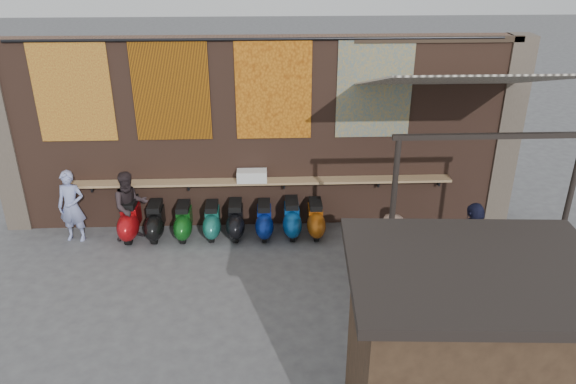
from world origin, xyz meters
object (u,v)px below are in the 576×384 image
object	(u,v)px
diner_right	(130,206)
market_stall	(461,372)
scooter_stool_1	(156,221)
shopper_tan	(390,254)
scooter_stool_0	(130,220)
shopper_grey	(516,269)
scooter_stool_3	(212,221)
scooter_stool_4	(236,220)
diner_left	(72,206)
scooter_stool_2	(184,221)
scooter_stool_6	(292,218)
scooter_stool_5	(264,220)
shelf_box	(252,176)
shopper_navy	(471,251)
scooter_stool_7	(316,219)

from	to	relation	value
diner_right	market_stall	bearing A→B (deg)	-72.38
scooter_stool_1	shopper_tan	distance (m)	4.94
scooter_stool_0	diner_right	world-z (taller)	diner_right
scooter_stool_0	shopper_grey	world-z (taller)	shopper_grey
scooter_stool_3	shopper_tan	world-z (taller)	shopper_tan
scooter_stool_4	diner_left	size ratio (longest dim) A/B	0.51
scooter_stool_0	scooter_stool_1	size ratio (longest dim) A/B	1.10
scooter_stool_2	shopper_grey	size ratio (longest dim) A/B	0.48
scooter_stool_0	scooter_stool_4	distance (m)	2.18
diner_left	shopper_grey	distance (m)	8.48
shopper_grey	shopper_tan	distance (m)	2.04
shopper_tan	diner_left	bearing A→B (deg)	118.63
scooter_stool_3	scooter_stool_6	distance (m)	1.66
scooter_stool_4	scooter_stool_5	size ratio (longest dim) A/B	1.02
shelf_box	scooter_stool_5	size ratio (longest dim) A/B	0.80
scooter_stool_0	market_stall	xyz separation A→B (m)	(5.01, -5.59, 0.89)
shopper_navy	market_stall	world-z (taller)	market_stall
shelf_box	market_stall	world-z (taller)	market_stall
scooter_stool_2	scooter_stool_4	xyz separation A→B (m)	(1.08, 0.01, 0.01)
scooter_stool_3	shopper_grey	xyz separation A→B (m)	(5.21, -2.75, 0.45)
scooter_stool_5	scooter_stool_4	bearing A→B (deg)	177.47
scooter_stool_2	shopper_tan	distance (m)	4.41
market_stall	scooter_stool_3	bearing A→B (deg)	124.02
scooter_stool_4	scooter_stool_6	distance (m)	1.17
shopper_navy	shopper_tan	world-z (taller)	shopper_navy
scooter_stool_1	shelf_box	bearing A→B (deg)	8.09
scooter_stool_0	scooter_stool_7	bearing A→B (deg)	-0.80
shopper_grey	scooter_stool_1	bearing A→B (deg)	2.08
shopper_navy	scooter_stool_2	bearing A→B (deg)	-43.58
scooter_stool_7	market_stall	bearing A→B (deg)	-78.10
scooter_stool_4	diner_right	size ratio (longest dim) A/B	0.53
shelf_box	scooter_stool_1	xyz separation A→B (m)	(-2.01, -0.29, -0.87)
scooter_stool_3	scooter_stool_4	distance (m)	0.49
scooter_stool_1	diner_right	size ratio (longest dim) A/B	0.53
scooter_stool_3	diner_right	xyz separation A→B (m)	(-1.64, -0.02, 0.39)
scooter_stool_1	scooter_stool_3	size ratio (longest dim) A/B	1.05
shopper_grey	diner_left	bearing A→B (deg)	6.58
scooter_stool_2	shopper_tan	world-z (taller)	shopper_tan
scooter_stool_4	shopper_navy	size ratio (longest dim) A/B	0.44
scooter_stool_0	scooter_stool_6	distance (m)	3.35
scooter_stool_1	scooter_stool_4	size ratio (longest dim) A/B	1.01
scooter_stool_7	shopper_grey	size ratio (longest dim) A/B	0.49
scooter_stool_1	diner_right	xyz separation A→B (m)	(-0.47, -0.01, 0.37)
scooter_stool_7	scooter_stool_3	bearing A→B (deg)	179.02
scooter_stool_1	shopper_tan	world-z (taller)	shopper_tan
scooter_stool_0	scooter_stool_5	distance (m)	2.78
market_stall	shelf_box	bearing A→B (deg)	116.15
shopper_grey	shopper_tan	size ratio (longest dim) A/B	1.04
scooter_stool_3	scooter_stool_7	world-z (taller)	scooter_stool_7
market_stall	scooter_stool_4	bearing A→B (deg)	120.21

